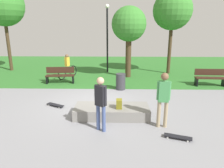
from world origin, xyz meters
The scene contains 16 objects.
ground_plane centered at (0.00, 0.00, 0.00)m, with size 28.00×28.00×0.00m, color gray.
grass_lawn centered at (0.00, 8.00, 0.00)m, with size 26.60×12.00×0.01m, color #2D6B28.
concrete_ledge centered at (0.77, -1.42, 0.19)m, with size 2.68×1.07×0.39m, color gray.
backpack_on_ledge centered at (1.03, -1.57, 0.55)m, with size 0.28×0.20×0.32m, color olive.
skater_performing_trick centered at (0.46, -2.49, 1.02)m, with size 0.38×0.35×1.74m.
skater_watching centered at (2.42, -2.20, 1.07)m, with size 0.43×0.24×1.81m.
skateboard_by_ledge centered at (2.75, -2.96, 0.06)m, with size 0.82×0.46×0.08m.
skateboard_spare centered at (-1.57, -0.49, 0.06)m, with size 0.80×0.55×0.08m.
park_bench_by_oak centered at (6.08, 2.81, 0.48)m, with size 1.62×0.53×0.91m.
park_bench_far_right centered at (-2.31, 3.19, 0.48)m, with size 1.64×0.62×0.91m.
tree_tall_oak centered at (1.68, 4.78, 3.25)m, with size 2.13×2.13×4.38m.
tree_slender_maple centered at (-6.90, 6.65, 4.55)m, with size 2.85×2.85×6.00m.
tree_young_birch centered at (4.53, 5.89, 4.15)m, with size 2.53×2.53×5.44m.
lamp_post centered at (0.29, 6.16, 2.76)m, with size 0.28×0.28×4.59m.
trash_bin centered at (1.15, 1.97, 0.42)m, with size 0.49×0.49×0.83m, color #333338.
cyclist_on_bicycle centered at (-2.17, 4.48, 0.63)m, with size 0.86×1.66×1.52m.
Camera 1 is at (0.94, -8.47, 3.19)m, focal length 33.50 mm.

